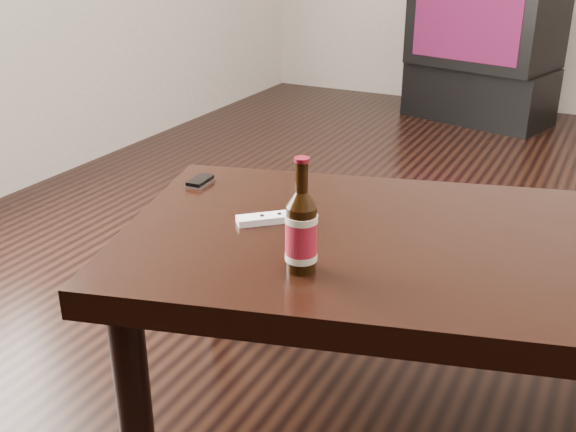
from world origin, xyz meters
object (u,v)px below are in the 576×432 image
at_px(tv_stand, 479,93).
at_px(coffee_table, 409,263).
at_px(remote, 269,218).
at_px(beer_bottle, 301,232).
at_px(phone, 200,181).
at_px(tv, 487,13).

height_order(tv_stand, coffee_table, coffee_table).
relative_size(coffee_table, remote, 10.40).
relative_size(beer_bottle, phone, 2.62).
xyz_separation_m(beer_bottle, phone, (-0.47, 0.33, -0.08)).
bearing_deg(beer_bottle, tv, 95.57).
height_order(coffee_table, remote, remote).
bearing_deg(tv, coffee_table, -65.57).
bearing_deg(coffee_table, tv, 98.96).
height_order(phone, remote, remote).
relative_size(tv_stand, remote, 6.14).
bearing_deg(phone, tv_stand, 82.35).
bearing_deg(tv_stand, tv, -90.00).
height_order(tv_stand, remote, remote).
distance_m(tv_stand, coffee_table, 3.03).
bearing_deg(phone, remote, -30.57).
bearing_deg(tv_stand, beer_bottle, -68.96).
xyz_separation_m(tv, coffee_table, (0.47, -2.98, -0.23)).
bearing_deg(tv_stand, phone, -77.51).
bearing_deg(tv, beer_bottle, -68.96).
xyz_separation_m(tv, beer_bottle, (0.32, -3.23, -0.08)).
xyz_separation_m(phone, remote, (0.29, -0.14, 0.00)).
bearing_deg(tv, remote, -71.90).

